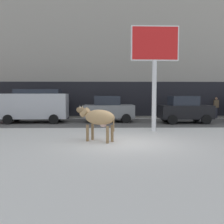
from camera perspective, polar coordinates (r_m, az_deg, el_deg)
The scene contains 11 objects.
ground_plane at distance 10.53m, azimuth 3.32°, elevation -6.84°, with size 120.00×120.00×0.00m, color silver.
road_strip at distance 17.79m, azimuth 1.46°, elevation -2.36°, with size 60.00×5.60×0.01m, color #514F4C.
building_facade at distance 24.31m, azimuth 0.78°, elevation 14.69°, with size 44.00×6.10×13.00m.
cow_tan at distance 10.64m, azimuth -3.12°, elevation -1.33°, with size 1.85×1.31×1.54m.
billboard at distance 13.92m, azimuth 9.58°, elevation 13.61°, with size 2.52×0.26×5.56m.
car_silver_van at distance 18.49m, azimuth -17.04°, elevation 1.55°, with size 4.67×2.26×2.32m.
car_grey_hatchback at distance 18.09m, azimuth -0.78°, elevation 0.68°, with size 3.56×2.03×1.86m.
car_black_hatchback at distance 18.13m, azimuth 16.03°, elevation 0.53°, with size 3.56×2.03×1.86m.
pedestrian_near_billboard at distance 22.61m, azimuth 22.37°, elevation 0.92°, with size 0.36×0.24×1.73m.
pedestrian_by_cars at distance 20.72m, azimuth -0.64°, elevation 0.97°, with size 0.36×0.24×1.73m.
pedestrian_far_left at distance 20.97m, azimuth -9.97°, elevation 0.95°, with size 0.36×0.24×1.73m.
Camera 1 is at (-0.82, -10.31, 1.98)m, focal length 40.64 mm.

